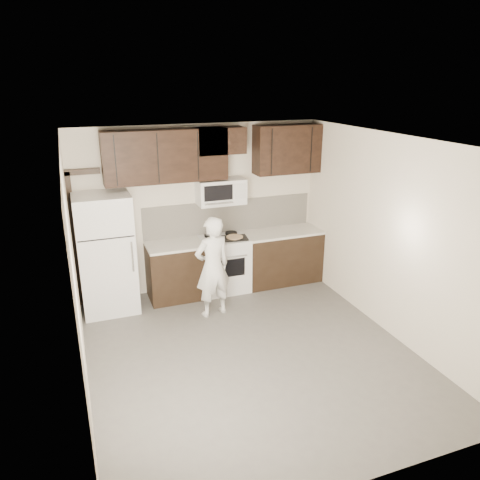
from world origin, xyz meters
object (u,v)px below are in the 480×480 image
stove (224,264)px  microwave (221,192)px  person (213,267)px  refrigerator (106,254)px

stove → microwave: microwave is taller
stove → person: size_ratio=0.62×
refrigerator → person: refrigerator is taller
person → microwave: bearing=-127.0°
stove → microwave: 1.20m
stove → microwave: (-0.00, 0.12, 1.19)m
stove → person: bearing=-119.3°
refrigerator → microwave: bearing=5.1°
microwave → person: size_ratio=0.50×
microwave → refrigerator: size_ratio=0.42×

